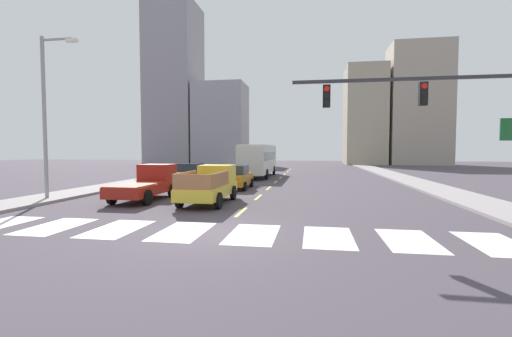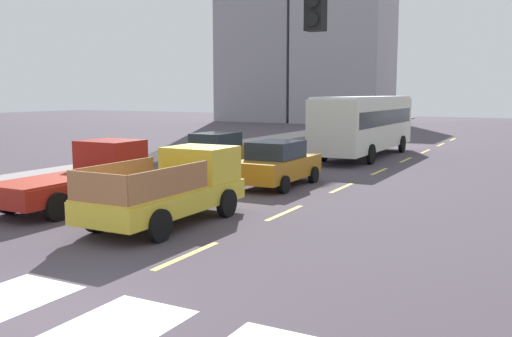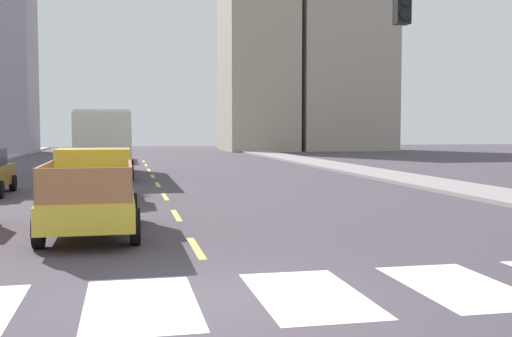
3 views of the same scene
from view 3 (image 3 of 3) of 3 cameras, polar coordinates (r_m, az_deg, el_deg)
ground_plane at (r=9.34m, az=-2.66°, el=-11.78°), size 160.00×160.00×0.00m
sidewalk_right at (r=30.07m, az=14.28°, el=-1.04°), size 2.88×110.00×0.15m
crosswalk_stripe_3 at (r=9.23m, az=-10.42°, el=-12.00°), size 1.58×2.93×0.01m
crosswalk_stripe_4 at (r=9.60m, az=4.77°, el=-11.32°), size 1.58×2.93×0.01m
crosswalk_stripe_5 at (r=10.56m, az=17.91°, el=-10.10°), size 1.58×2.93×0.01m
lane_dash_0 at (r=13.20m, az=-5.48°, el=-7.19°), size 0.16×2.40×0.01m
lane_dash_1 at (r=18.11m, az=-7.26°, el=-4.24°), size 0.16×2.40×0.01m
lane_dash_2 at (r=23.06m, az=-8.27°, el=-2.55°), size 0.16×2.40×0.01m
lane_dash_3 at (r=28.03m, az=-8.93°, el=-1.45°), size 0.16×2.40×0.01m
lane_dash_4 at (r=33.01m, az=-9.38°, el=-0.69°), size 0.16×2.40×0.01m
lane_dash_5 at (r=37.99m, az=-9.72°, el=-0.13°), size 0.16×2.40×0.01m
lane_dash_6 at (r=42.98m, az=-9.98°, el=0.30°), size 0.16×2.40×0.01m
lane_dash_7 at (r=47.97m, az=-10.18°, el=0.65°), size 0.16×2.40×0.01m
pickup_stakebed at (r=15.60m, az=-14.71°, el=-2.15°), size 2.18×5.20×1.96m
city_bus at (r=33.27m, az=-13.52°, el=2.65°), size 2.72×10.80×3.32m
sedan_near_right at (r=22.20m, az=-14.12°, el=-0.64°), size 2.02×4.40×1.72m
tower_tall_centre at (r=72.55m, az=7.90°, el=10.63°), size 10.72×7.70×22.65m
block_low_left at (r=70.70m, az=0.11°, el=9.33°), size 7.45×10.02×18.92m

